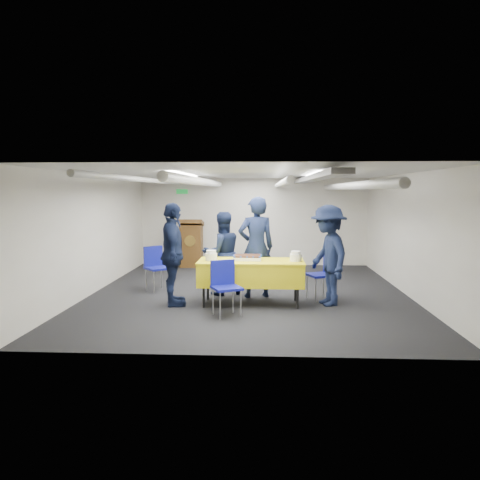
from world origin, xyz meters
The scene contains 14 objects.
ground centered at (0.00, 0.00, 0.00)m, with size 7.00×7.00×0.00m, color black.
room_shell centered at (0.09, 0.41, 1.81)m, with size 6.00×7.00×2.30m.
serving_table centered at (0.07, -0.91, 0.56)m, with size 1.82×0.83×0.77m.
sheet_cake centered at (0.00, -0.84, 0.81)m, with size 0.50×0.39×0.09m.
plate_stack_left centered at (-0.62, -0.96, 0.85)m, with size 0.20×0.20×0.18m.
plate_stack_right centered at (0.84, -0.96, 0.85)m, with size 0.20×0.20×0.17m.
podium centered at (-1.60, 3.05, 0.61)m, with size 0.62×0.53×1.25m.
chair_near centered at (-0.32, -1.64, 0.53)m, with size 0.56×0.56×0.87m.
chair_right centered at (1.39, -0.46, 0.53)m, with size 0.55×0.55×0.87m.
chair_left centered at (-1.86, 0.16, 0.53)m, with size 0.59×0.59×0.87m.
sailor_a centered at (0.14, -0.33, 0.93)m, with size 0.68×0.45×1.87m, color black.
sailor_b centered at (-0.50, -0.16, 0.79)m, with size 0.77×0.60×1.58m, color black.
sailor_c centered at (-1.27, -1.07, 0.89)m, with size 1.04×0.43×1.77m, color black.
sailor_d centered at (1.39, -0.89, 0.87)m, with size 1.12×0.64×1.73m, color black.
Camera 1 is at (0.30, -8.92, 1.97)m, focal length 35.00 mm.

